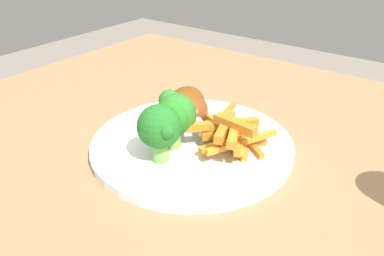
{
  "coord_description": "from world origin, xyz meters",
  "views": [
    {
      "loc": [
        -0.23,
        0.36,
        1.04
      ],
      "look_at": [
        0.05,
        -0.02,
        0.79
      ],
      "focal_mm": 36.15,
      "sensor_mm": 36.0,
      "label": 1
    }
  ],
  "objects_px": {
    "dinner_plate": "(192,144)",
    "dining_table": "(211,227)",
    "carrot_fries_pile": "(230,133)",
    "broccoli_floret_middle": "(174,113)",
    "chicken_drumstick_far": "(191,109)",
    "broccoli_floret_back": "(159,128)",
    "broccoli_floret_front": "(171,117)",
    "chicken_drumstick_near": "(186,105)"
  },
  "relations": [
    {
      "from": "broccoli_floret_front",
      "to": "carrot_fries_pile",
      "type": "height_order",
      "value": "broccoli_floret_front"
    },
    {
      "from": "broccoli_floret_back",
      "to": "chicken_drumstick_far",
      "type": "distance_m",
      "value": 0.12
    },
    {
      "from": "broccoli_floret_middle",
      "to": "chicken_drumstick_far",
      "type": "relative_size",
      "value": 0.65
    },
    {
      "from": "broccoli_floret_back",
      "to": "chicken_drumstick_far",
      "type": "xyz_separation_m",
      "value": [
        0.03,
        -0.11,
        -0.03
      ]
    },
    {
      "from": "chicken_drumstick_far",
      "to": "broccoli_floret_front",
      "type": "bearing_deg",
      "value": 107.6
    },
    {
      "from": "chicken_drumstick_far",
      "to": "broccoli_floret_back",
      "type": "bearing_deg",
      "value": 106.65
    },
    {
      "from": "broccoli_floret_back",
      "to": "chicken_drumstick_far",
      "type": "bearing_deg",
      "value": -73.35
    },
    {
      "from": "broccoli_floret_middle",
      "to": "chicken_drumstick_far",
      "type": "bearing_deg",
      "value": -72.0
    },
    {
      "from": "dining_table",
      "to": "chicken_drumstick_far",
      "type": "xyz_separation_m",
      "value": [
        0.09,
        -0.07,
        0.14
      ]
    },
    {
      "from": "dining_table",
      "to": "broccoli_floret_back",
      "type": "height_order",
      "value": "broccoli_floret_back"
    },
    {
      "from": "carrot_fries_pile",
      "to": "chicken_drumstick_near",
      "type": "bearing_deg",
      "value": -17.94
    },
    {
      "from": "dinner_plate",
      "to": "broccoli_floret_middle",
      "type": "distance_m",
      "value": 0.06
    },
    {
      "from": "dining_table",
      "to": "broccoli_floret_middle",
      "type": "distance_m",
      "value": 0.18
    },
    {
      "from": "dinner_plate",
      "to": "broccoli_floret_middle",
      "type": "bearing_deg",
      "value": 51.65
    },
    {
      "from": "dinner_plate",
      "to": "broccoli_floret_front",
      "type": "bearing_deg",
      "value": 68.03
    },
    {
      "from": "dinner_plate",
      "to": "broccoli_floret_front",
      "type": "height_order",
      "value": "broccoli_floret_front"
    },
    {
      "from": "dining_table",
      "to": "chicken_drumstick_far",
      "type": "relative_size",
      "value": 9.07
    },
    {
      "from": "broccoli_floret_front",
      "to": "broccoli_floret_back",
      "type": "xyz_separation_m",
      "value": [
        -0.01,
        0.03,
        0.0
      ]
    },
    {
      "from": "dining_table",
      "to": "dinner_plate",
      "type": "relative_size",
      "value": 3.64
    },
    {
      "from": "broccoli_floret_front",
      "to": "carrot_fries_pile",
      "type": "xyz_separation_m",
      "value": [
        -0.06,
        -0.05,
        -0.02
      ]
    },
    {
      "from": "dining_table",
      "to": "chicken_drumstick_near",
      "type": "height_order",
      "value": "chicken_drumstick_near"
    },
    {
      "from": "carrot_fries_pile",
      "to": "chicken_drumstick_far",
      "type": "xyz_separation_m",
      "value": [
        0.09,
        -0.03,
        -0.0
      ]
    },
    {
      "from": "dinner_plate",
      "to": "chicken_drumstick_far",
      "type": "bearing_deg",
      "value": -51.9
    },
    {
      "from": "dining_table",
      "to": "broccoli_floret_back",
      "type": "bearing_deg",
      "value": 41.37
    },
    {
      "from": "broccoli_floret_front",
      "to": "chicken_drumstick_far",
      "type": "xyz_separation_m",
      "value": [
        0.02,
        -0.08,
        -0.03
      ]
    },
    {
      "from": "dinner_plate",
      "to": "carrot_fries_pile",
      "type": "distance_m",
      "value": 0.06
    },
    {
      "from": "dinner_plate",
      "to": "dining_table",
      "type": "bearing_deg",
      "value": 158.92
    },
    {
      "from": "dining_table",
      "to": "carrot_fries_pile",
      "type": "height_order",
      "value": "carrot_fries_pile"
    },
    {
      "from": "broccoli_floret_middle",
      "to": "dining_table",
      "type": "bearing_deg",
      "value": -179.71
    },
    {
      "from": "broccoli_floret_front",
      "to": "chicken_drumstick_near",
      "type": "xyz_separation_m",
      "value": [
        0.04,
        -0.08,
        -0.02
      ]
    },
    {
      "from": "broccoli_floret_front",
      "to": "broccoli_floret_back",
      "type": "relative_size",
      "value": 0.91
    },
    {
      "from": "chicken_drumstick_near",
      "to": "dining_table",
      "type": "bearing_deg",
      "value": 144.75
    },
    {
      "from": "broccoli_floret_front",
      "to": "broccoli_floret_back",
      "type": "height_order",
      "value": "broccoli_floret_back"
    },
    {
      "from": "dinner_plate",
      "to": "broccoli_floret_front",
      "type": "xyz_separation_m",
      "value": [
        0.01,
        0.03,
        0.05
      ]
    },
    {
      "from": "chicken_drumstick_far",
      "to": "dinner_plate",
      "type": "bearing_deg",
      "value": 128.1
    },
    {
      "from": "broccoli_floret_back",
      "to": "chicken_drumstick_far",
      "type": "relative_size",
      "value": 0.68
    },
    {
      "from": "dinner_plate",
      "to": "chicken_drumstick_near",
      "type": "relative_size",
      "value": 2.24
    },
    {
      "from": "dinner_plate",
      "to": "chicken_drumstick_far",
      "type": "xyz_separation_m",
      "value": [
        0.04,
        -0.05,
        0.03
      ]
    },
    {
      "from": "dinner_plate",
      "to": "broccoli_floret_middle",
      "type": "xyz_separation_m",
      "value": [
        0.02,
        0.02,
        0.05
      ]
    },
    {
      "from": "dining_table",
      "to": "broccoli_floret_middle",
      "type": "xyz_separation_m",
      "value": [
        0.06,
        0.0,
        0.17
      ]
    },
    {
      "from": "dining_table",
      "to": "chicken_drumstick_near",
      "type": "relative_size",
      "value": 8.14
    },
    {
      "from": "dinner_plate",
      "to": "broccoli_floret_front",
      "type": "relative_size",
      "value": 4.02
    }
  ]
}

